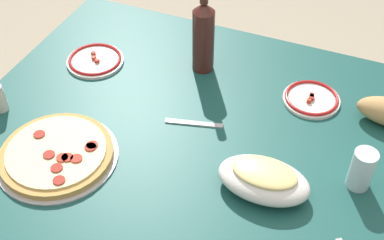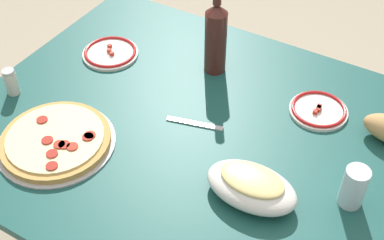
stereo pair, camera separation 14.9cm
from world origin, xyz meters
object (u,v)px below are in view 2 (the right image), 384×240
object	(u,v)px
baked_pasta_dish	(252,185)
water_glass	(354,187)
pepperoni_pizza	(56,140)
dining_table	(192,152)
side_plate_near	(110,53)
side_plate_far	(319,110)
spice_shaker	(11,82)
wine_bottle	(216,37)

from	to	relation	value
baked_pasta_dish	water_glass	bearing A→B (deg)	25.97
pepperoni_pizza	baked_pasta_dish	distance (m)	0.56
dining_table	pepperoni_pizza	bearing A→B (deg)	-139.64
side_plate_near	side_plate_far	bearing A→B (deg)	6.70
side_plate_near	spice_shaker	world-z (taller)	spice_shaker
baked_pasta_dish	spice_shaker	bearing A→B (deg)	-179.58
water_glass	side_plate_far	xyz separation A→B (m)	(-0.19, 0.28, -0.05)
wine_bottle	side_plate_near	xyz separation A→B (m)	(-0.34, -0.11, -0.12)
pepperoni_pizza	water_glass	bearing A→B (deg)	15.81
baked_pasta_dish	side_plate_near	bearing A→B (deg)	155.61
dining_table	water_glass	world-z (taller)	water_glass
dining_table	side_plate_near	bearing A→B (deg)	158.46
dining_table	water_glass	bearing A→B (deg)	-3.74
baked_pasta_dish	side_plate_near	xyz separation A→B (m)	(-0.67, 0.31, -0.03)
side_plate_near	side_plate_far	world-z (taller)	same
dining_table	side_plate_near	size ratio (longest dim) A/B	6.92
baked_pasta_dish	wine_bottle	distance (m)	0.54
wine_bottle	spice_shaker	bearing A→B (deg)	-138.94
pepperoni_pizza	side_plate_near	world-z (taller)	pepperoni_pizza
wine_bottle	pepperoni_pizza	bearing A→B (deg)	-112.65
water_glass	side_plate_far	world-z (taller)	water_glass
water_glass	spice_shaker	world-z (taller)	water_glass
dining_table	wine_bottle	xyz separation A→B (m)	(-0.08, 0.27, 0.23)
pepperoni_pizza	side_plate_far	world-z (taller)	pepperoni_pizza
dining_table	baked_pasta_dish	world-z (taller)	baked_pasta_dish
side_plate_far	water_glass	bearing A→B (deg)	-56.34
water_glass	spice_shaker	size ratio (longest dim) A/B	1.35
pepperoni_pizza	side_plate_near	distance (m)	0.43
water_glass	baked_pasta_dish	bearing A→B (deg)	-154.03
water_glass	side_plate_near	distance (m)	0.92
dining_table	side_plate_far	size ratio (longest dim) A/B	7.48
wine_bottle	side_plate_near	distance (m)	0.38
baked_pasta_dish	water_glass	distance (m)	0.25
spice_shaker	side_plate_near	bearing A→B (deg)	65.70
water_glass	wine_bottle	bearing A→B (deg)	151.10
water_glass	spice_shaker	xyz separation A→B (m)	(-1.04, -0.11, -0.02)
wine_bottle	side_plate_far	size ratio (longest dim) A/B	1.79
water_glass	side_plate_near	size ratio (longest dim) A/B	0.62
side_plate_near	side_plate_far	distance (m)	0.72
dining_table	side_plate_far	distance (m)	0.40
baked_pasta_dish	side_plate_far	bearing A→B (deg)	84.53
baked_pasta_dish	spice_shaker	size ratio (longest dim) A/B	2.76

